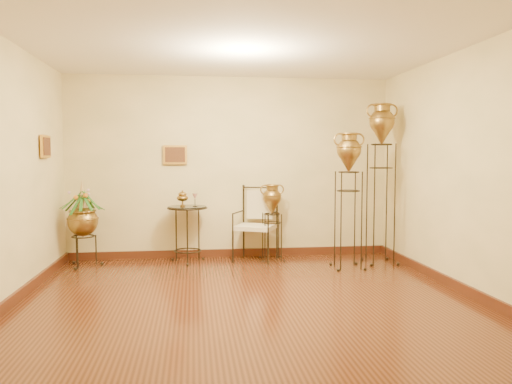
{
  "coord_description": "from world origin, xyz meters",
  "views": [
    {
      "loc": [
        -0.58,
        -5.27,
        1.56
      ],
      "look_at": [
        0.25,
        1.3,
        1.1
      ],
      "focal_mm": 35.0,
      "sensor_mm": 36.0,
      "label": 1
    }
  ],
  "objects": [
    {
      "name": "planter_urn",
      "position": [
        -2.15,
        2.05,
        0.7
      ],
      "size": [
        0.86,
        0.86,
        1.26
      ],
      "rotation": [
        0.0,
        0.0,
        -0.35
      ],
      "color": "#2C2316",
      "rests_on": "ground"
    },
    {
      "name": "amphora_short",
      "position": [
        0.6,
        2.15,
        0.58
      ],
      "size": [
        0.43,
        0.43,
        1.17
      ],
      "rotation": [
        0.0,
        0.0,
        0.25
      ],
      "color": "#2C2316",
      "rests_on": "ground"
    },
    {
      "name": "room_shell",
      "position": [
        -0.01,
        0.01,
        1.73
      ],
      "size": [
        5.02,
        5.02,
        2.81
      ],
      "color": "beige",
      "rests_on": "ground"
    },
    {
      "name": "armchair",
      "position": [
        0.34,
        2.12,
        0.56
      ],
      "size": [
        0.81,
        0.79,
        1.12
      ],
      "rotation": [
        0.0,
        0.0,
        -0.43
      ],
      "color": "#2C2316",
      "rests_on": "ground"
    },
    {
      "name": "amphora_mid",
      "position": [
        1.58,
        1.47,
        0.97
      ],
      "size": [
        0.49,
        0.49,
        1.93
      ],
      "rotation": [
        0.0,
        0.0,
        -0.15
      ],
      "color": "#2C2316",
      "rests_on": "ground"
    },
    {
      "name": "side_table",
      "position": [
        -0.67,
        2.15,
        0.44
      ],
      "size": [
        0.63,
        0.63,
        1.06
      ],
      "rotation": [
        0.0,
        0.0,
        0.11
      ],
      "color": "#2C2316",
      "rests_on": "ground"
    },
    {
      "name": "ground",
      "position": [
        0.0,
        0.0,
        0.0
      ],
      "size": [
        5.0,
        5.0,
        0.0
      ],
      "primitive_type": "plane",
      "color": "#562914",
      "rests_on": "ground"
    },
    {
      "name": "amphora_tall",
      "position": [
        2.15,
        1.73,
        1.21
      ],
      "size": [
        0.54,
        0.54,
        2.36
      ],
      "rotation": [
        0.0,
        0.0,
        -0.17
      ],
      "color": "#2C2316",
      "rests_on": "ground"
    }
  ]
}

